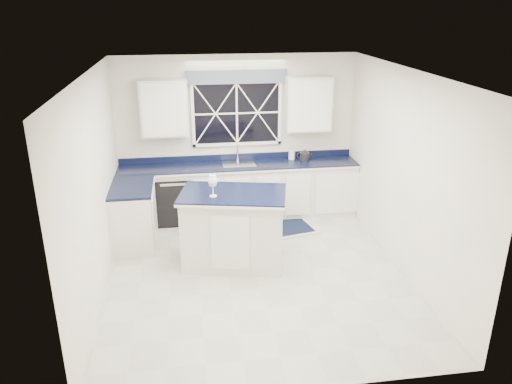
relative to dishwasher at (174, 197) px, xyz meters
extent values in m
plane|color=#ABABA6|center=(1.10, -1.95, -0.41)|extent=(4.50, 4.50, 0.00)
cube|color=white|center=(1.10, 0.30, 0.94)|extent=(4.00, 0.10, 2.70)
cube|color=silver|center=(1.10, 0.00, 0.04)|extent=(3.98, 0.60, 0.90)
cube|color=silver|center=(-0.60, -0.80, 0.04)|extent=(0.60, 1.00, 0.90)
cube|color=black|center=(1.10, 0.00, 0.51)|extent=(3.98, 0.64, 0.04)
cube|color=black|center=(0.00, 0.00, 0.00)|extent=(0.60, 0.58, 0.82)
cube|color=black|center=(1.10, 0.27, 1.34)|extent=(1.40, 0.02, 1.00)
cube|color=#4E5A6C|center=(1.10, 0.21, 1.94)|extent=(1.65, 0.04, 0.22)
cube|color=silver|center=(-0.07, 0.13, 1.49)|extent=(0.75, 0.34, 0.90)
cube|color=silver|center=(2.28, 0.13, 1.49)|extent=(0.75, 0.34, 0.90)
cylinder|color=#BCBCBE|center=(1.10, 0.22, 0.55)|extent=(0.05, 0.05, 0.04)
cylinder|color=#BCBCBE|center=(1.10, 0.22, 0.69)|extent=(0.02, 0.02, 0.28)
cylinder|color=#BCBCBE|center=(1.10, 0.13, 0.82)|extent=(0.02, 0.18, 0.02)
cube|color=silver|center=(0.83, -1.60, 0.10)|extent=(1.49, 1.06, 1.02)
cube|color=black|center=(0.83, -1.60, 0.63)|extent=(1.57, 1.14, 0.05)
cube|color=#B1B1AC|center=(1.54, -0.60, -0.40)|extent=(1.58, 1.15, 0.01)
cube|color=#0F1732|center=(1.54, -0.60, -0.39)|extent=(1.39, 0.96, 0.01)
cylinder|color=#2A2A2D|center=(2.24, 0.10, 0.60)|extent=(0.20, 0.20, 0.13)
cone|color=#2A2A2D|center=(2.24, 0.10, 0.69)|extent=(0.16, 0.16, 0.06)
torus|color=#2A2A2D|center=(2.16, 0.12, 0.60)|extent=(0.11, 0.05, 0.11)
cylinder|color=#2A2A2D|center=(2.33, 0.07, 0.61)|extent=(0.07, 0.03, 0.09)
cylinder|color=white|center=(0.56, -1.70, 0.66)|extent=(0.10, 0.10, 0.01)
cylinder|color=white|center=(0.56, -1.70, 0.74)|extent=(0.02, 0.02, 0.16)
ellipsoid|color=white|center=(0.56, -1.70, 0.87)|extent=(0.13, 0.13, 0.16)
cylinder|color=tan|center=(0.56, -1.70, 0.84)|extent=(0.10, 0.10, 0.07)
imported|color=silver|center=(2.03, 0.16, 0.63)|extent=(0.13, 0.13, 0.21)
camera|label=1|loc=(0.23, -7.88, 3.09)|focal=35.00mm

